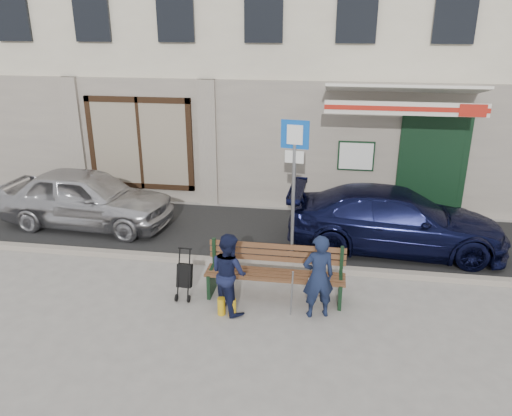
% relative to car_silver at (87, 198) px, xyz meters
% --- Properties ---
extents(ground, '(80.00, 80.00, 0.00)m').
position_rel_car_silver_xyz_m(ground, '(3.86, -3.01, -0.68)').
color(ground, '#9E9991').
rests_on(ground, ground).
extents(asphalt_lane, '(60.00, 3.20, 0.01)m').
position_rel_car_silver_xyz_m(asphalt_lane, '(3.86, 0.09, -0.68)').
color(asphalt_lane, '#282828').
rests_on(asphalt_lane, ground).
extents(curb, '(60.00, 0.18, 0.12)m').
position_rel_car_silver_xyz_m(curb, '(3.86, -1.51, -0.62)').
color(curb, '#9E9384').
rests_on(curb, ground).
extents(building, '(20.00, 8.27, 10.00)m').
position_rel_car_silver_xyz_m(building, '(3.87, 5.45, 4.29)').
color(building, beige).
rests_on(building, ground).
extents(car_silver, '(4.10, 1.87, 1.36)m').
position_rel_car_silver_xyz_m(car_silver, '(0.00, 0.00, 0.00)').
color(car_silver, silver).
rests_on(car_silver, ground).
extents(car_navy, '(4.52, 1.96, 1.29)m').
position_rel_car_silver_xyz_m(car_navy, '(6.97, -0.20, -0.03)').
color(car_navy, black).
rests_on(car_navy, ground).
extents(parking_sign, '(0.53, 0.12, 2.85)m').
position_rel_car_silver_xyz_m(parking_sign, '(4.90, -1.17, 1.25)').
color(parking_sign, gray).
rests_on(parking_sign, ground).
extents(bench, '(2.40, 1.17, 0.98)m').
position_rel_car_silver_xyz_m(bench, '(4.68, -2.59, -0.22)').
color(bench, brown).
rests_on(bench, ground).
extents(man, '(0.60, 0.49, 1.43)m').
position_rel_car_silver_xyz_m(man, '(5.48, -3.04, 0.03)').
color(man, '#151F3B').
rests_on(man, ground).
extents(woman, '(0.85, 0.83, 1.38)m').
position_rel_car_silver_xyz_m(woman, '(4.03, -3.10, 0.01)').
color(woman, '#141938').
rests_on(woman, ground).
extents(stroller, '(0.26, 0.37, 0.89)m').
position_rel_car_silver_xyz_m(stroller, '(3.18, -2.81, -0.29)').
color(stroller, black).
rests_on(stroller, ground).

